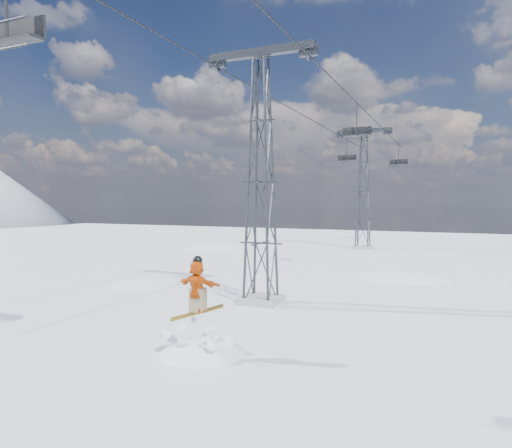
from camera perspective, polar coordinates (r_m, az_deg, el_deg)
The scene contains 10 objects.
ground at distance 14.81m, azimuth -15.09°, elevation -15.58°, with size 120.00×120.00×0.00m, color white.
snow_terrain at distance 37.73m, azimuth 0.66°, elevation -19.24°, with size 39.00×37.00×22.00m.
lift_tower_near at distance 20.58m, azimuth 0.61°, elevation 5.15°, with size 5.20×1.80×11.43m.
lift_tower_far at distance 44.66m, azimuth 13.26°, elevation 3.91°, with size 5.20×1.80×11.43m.
haul_cables at distance 32.07m, azimuth 8.91°, elevation 14.03°, with size 4.46×51.00×0.06m.
snowboarder_jump at distance 15.24m, azimuth -6.67°, elevation -21.58°, with size 4.40×4.40×6.99m.
lift_chair_near at distance 13.69m, azimuth -28.44°, elevation 20.11°, with size 2.06×0.59×2.56m.
lift_chair_mid at distance 30.26m, azimuth 12.48°, elevation 11.17°, with size 1.83×0.53×2.27m.
lift_chair_far at distance 47.86m, azimuth 11.26°, elevation 8.05°, with size 1.91×0.55×2.36m.
lift_chair_extra at distance 53.48m, azimuth 17.40°, elevation 7.37°, with size 1.97×0.57×2.44m.
Camera 1 is at (8.82, -10.93, 4.69)m, focal length 32.00 mm.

